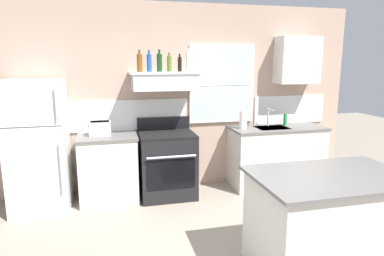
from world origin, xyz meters
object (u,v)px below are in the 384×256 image
refrigerator (38,146)px  bottle_amber_wine (140,63)px  bottle_dark_green_wine (159,62)px  bottle_olive_oil_square (169,64)px  dish_soap_bottle (285,120)px  bottle_blue_liqueur (149,63)px  paper_towel_roll (243,120)px  kitchen_island (329,223)px  toaster (100,128)px  bottle_balsamic_dark (180,64)px  bottle_clear_tall (188,62)px  stove_range (167,164)px

refrigerator → bottle_amber_wine: size_ratio=5.82×
bottle_dark_green_wine → refrigerator: bearing=-175.5°
bottle_amber_wine → bottle_olive_oil_square: bearing=7.9°
refrigerator → dish_soap_bottle: 3.54m
bottle_dark_green_wine → bottle_blue_liqueur: bearing=-177.4°
refrigerator → paper_towel_roll: (2.79, 0.06, 0.21)m
refrigerator → kitchen_island: bearing=-36.4°
dish_soap_bottle → bottle_amber_wine: bearing=-177.5°
dish_soap_bottle → kitchen_island: 2.40m
toaster → bottle_balsamic_dark: size_ratio=1.22×
dish_soap_bottle → toaster: bearing=-178.6°
bottle_dark_green_wine → bottle_clear_tall: size_ratio=0.94×
bottle_blue_liqueur → kitchen_island: bottle_blue_liqueur is taller
stove_range → bottle_dark_green_wine: bottle_dark_green_wine is taller
bottle_clear_tall → paper_towel_roll: bearing=-5.9°
bottle_dark_green_wine → kitchen_island: 2.85m
bottle_balsamic_dark → refrigerator: bearing=-175.9°
bottle_blue_liqueur → bottle_olive_oil_square: 0.27m
toaster → bottle_blue_liqueur: bearing=2.2°
bottle_olive_oil_square → dish_soap_bottle: (1.81, 0.04, -0.85)m
bottle_dark_green_wine → bottle_olive_oil_square: bottle_dark_green_wine is taller
toaster → bottle_amber_wine: 1.02m
toaster → dish_soap_bottle: size_ratio=1.65×
bottle_olive_oil_square → bottle_balsamic_dark: bearing=6.0°
refrigerator → bottle_olive_oil_square: bottle_olive_oil_square is taller
refrigerator → bottle_balsamic_dark: 2.13m
bottle_blue_liqueur → toaster: bearing=-177.8°
bottle_balsamic_dark → kitchen_island: 2.74m
bottle_blue_liqueur → kitchen_island: (1.33, -2.17, -1.41)m
bottle_balsamic_dark → kitchen_island: bottle_balsamic_dark is taller
stove_range → bottle_olive_oil_square: bearing=54.9°
bottle_balsamic_dark → kitchen_island: (0.91, -2.18, -1.39)m
dish_soap_bottle → bottle_blue_liqueur: bearing=-178.8°
stove_range → paper_towel_roll: paper_towel_roll is taller
stove_range → bottle_dark_green_wine: (-0.07, 0.10, 1.40)m
bottle_olive_oil_square → bottle_clear_tall: bearing=5.4°
toaster → bottle_dark_green_wine: 1.19m
toaster → dish_soap_bottle: 2.77m
bottle_blue_liqueur → bottle_dark_green_wine: 0.14m
bottle_olive_oil_square → paper_towel_roll: (1.08, -0.06, -0.81)m
paper_towel_roll → kitchen_island: (-0.02, -2.11, -0.59)m
toaster → paper_towel_roll: size_ratio=1.10×
dish_soap_bottle → kitchen_island: bearing=-108.8°
refrigerator → bottle_amber_wine: bottle_amber_wine is taller
toaster → stove_range: bearing=-4.4°
bottle_olive_oil_square → bottle_balsamic_dark: size_ratio=1.06×
refrigerator → bottle_clear_tall: bearing=4.1°
bottle_dark_green_wine → kitchen_island: size_ratio=0.21×
refrigerator → bottle_balsamic_dark: bearing=4.1°
paper_towel_roll → kitchen_island: 2.19m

